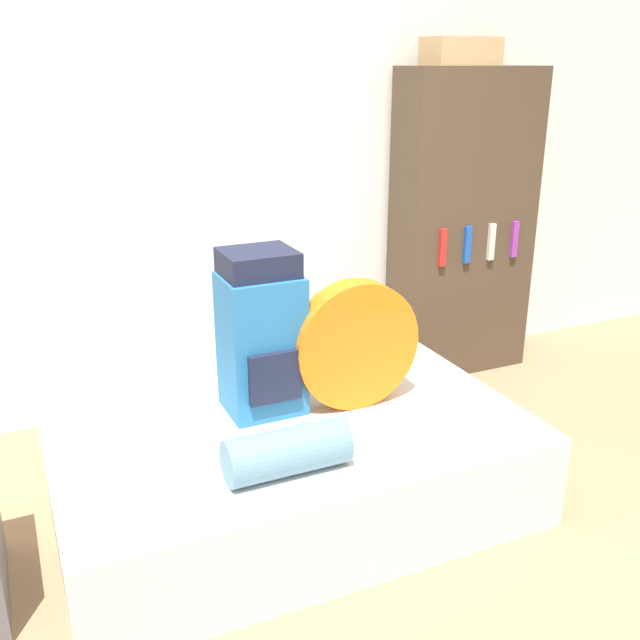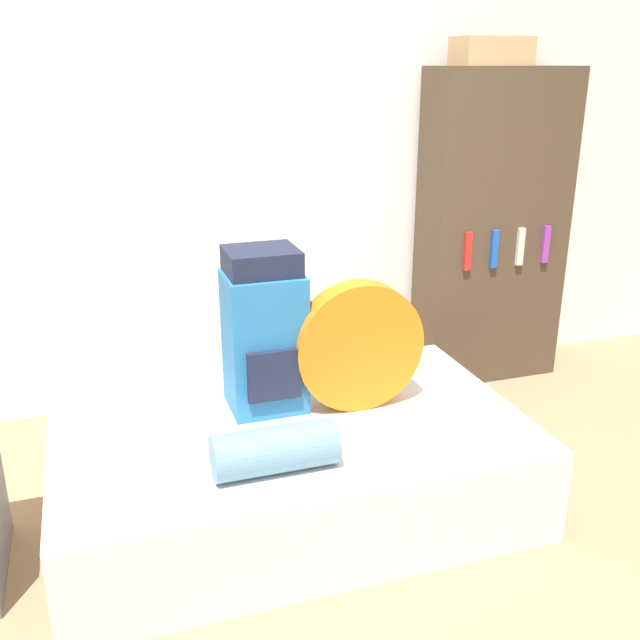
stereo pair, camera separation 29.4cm
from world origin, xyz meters
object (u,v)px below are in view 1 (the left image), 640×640
object	(u,v)px
tent_bag	(355,344)
bookshelf	(463,226)
backpack	(261,335)
cardboard_box	(461,51)
sleeping_roll	(287,452)

from	to	relation	value
tent_bag	bookshelf	world-z (taller)	bookshelf
backpack	cardboard_box	size ratio (longest dim) A/B	1.77
bookshelf	tent_bag	bearing A→B (deg)	-141.63
backpack	sleeping_roll	bearing A→B (deg)	-100.70
sleeping_roll	tent_bag	bearing A→B (deg)	39.76
sleeping_roll	bookshelf	size ratio (longest dim) A/B	0.25
sleeping_roll	cardboard_box	size ratio (longest dim) A/B	1.16
cardboard_box	bookshelf	bearing A→B (deg)	12.43
bookshelf	cardboard_box	xyz separation A→B (m)	(-0.11, -0.02, 1.00)
sleeping_roll	cardboard_box	distance (m)	2.54
sleeping_roll	cardboard_box	xyz separation A→B (m)	(1.61, 1.36, 1.42)
sleeping_roll	cardboard_box	bearing A→B (deg)	40.16
cardboard_box	backpack	bearing A→B (deg)	-151.45
bookshelf	cardboard_box	world-z (taller)	cardboard_box
backpack	sleeping_roll	world-z (taller)	backpack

